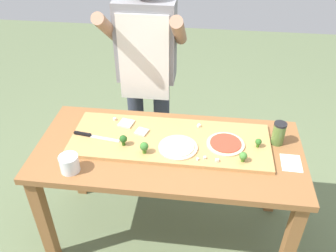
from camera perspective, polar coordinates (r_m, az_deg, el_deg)
ground_plane at (r=2.69m, az=0.10°, el=-16.32°), size 8.00×8.00×0.00m
prep_table at (r=2.20m, az=0.11°, el=-5.75°), size 1.58×0.73×0.77m
cutting_board at (r=2.17m, az=0.36°, el=-2.28°), size 1.20×0.44×0.02m
chefs_knife at (r=2.23m, az=-12.31°, el=-1.48°), size 0.30×0.06×0.02m
pizza_whole_cheese_artichoke at (r=2.09m, az=1.60°, el=-3.38°), size 0.23×0.23×0.02m
pizza_whole_tomato_red at (r=2.14m, az=9.16°, el=-2.82°), size 0.22×0.22×0.02m
pizza_slice_far_left at (r=2.29m, az=-6.68°, el=0.41°), size 0.10×0.10×0.01m
pizza_slice_center at (r=2.21m, az=-4.23°, el=-0.92°), size 0.09×0.09×0.01m
broccoli_floret_center_left at (r=2.15m, az=14.20°, el=-2.51°), size 0.04×0.04×0.06m
broccoli_floret_back_mid at (r=2.03m, az=11.90°, el=-4.75°), size 0.05×0.05×0.06m
broccoli_floret_front_mid at (r=2.04m, az=-3.82°, el=-3.34°), size 0.05×0.05×0.07m
broccoli_floret_back_right at (r=2.11m, az=-7.14°, el=-2.13°), size 0.05×0.05×0.07m
cheese_crumble_a at (r=2.03m, az=5.86°, el=-5.04°), size 0.02×0.02×0.01m
cheese_crumble_b at (r=2.26m, az=4.95°, el=0.05°), size 0.02×0.02×0.02m
cheese_crumble_c at (r=2.02m, az=4.73°, el=-5.26°), size 0.02×0.02×0.01m
cheese_crumble_d at (r=2.02m, az=7.83°, el=-5.44°), size 0.02×0.02×0.02m
cheese_crumble_e at (r=2.34m, az=-8.50°, el=1.10°), size 0.02×0.02×0.02m
flour_cup at (r=2.02m, az=-15.42°, el=-5.91°), size 0.11×0.11×0.10m
sauce_jar at (r=2.22m, az=17.23°, el=-1.12°), size 0.08×0.08×0.14m
recipe_note at (r=2.14m, az=19.04°, el=-5.59°), size 0.12×0.15×0.00m
cook_center at (r=2.54m, az=-3.42°, el=9.57°), size 0.54×0.39×1.67m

